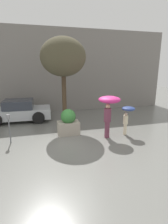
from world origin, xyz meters
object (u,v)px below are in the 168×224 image
Objects in this scene: person_adult at (109,105)px; street_tree at (63,57)px; planter_box at (68,123)px; parked_car_near at (19,111)px; person_child at (127,113)px; parking_meter at (9,123)px.

person_adult is 3.55m from street_tree.
street_tree reaches higher than planter_box.
planter_box is 0.33× the size of parked_car_near.
street_tree is (-2.73, 2.18, 2.67)m from person_child.
planter_box is 2.71m from parking_meter.
person_adult is at bearing -162.91° from person_child.
parking_meter is at bearing -172.67° from planter_box.
person_adult is at bearing -24.31° from planter_box.
person_child is at bearing -4.66° from parking_meter.
person_adult reaches higher than parking_meter.
street_tree is (-1.74, 2.20, 2.19)m from person_adult.
parking_meter is at bearing -147.33° from street_tree.
planter_box is 0.91× the size of person_child.
planter_box is 0.27× the size of street_tree.
parking_meter is at bearing 131.87° from person_adult.
parked_car_near is (-5.33, 3.88, -0.47)m from person_child.
planter_box is 3.45m from street_tree.
street_tree is at bearing 32.67° from parking_meter.
parked_car_near is 2.98× the size of parking_meter.
person_child is (2.77, -0.79, 0.48)m from planter_box.
parked_car_near is 0.80× the size of street_tree.
planter_box is 2.92m from person_child.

